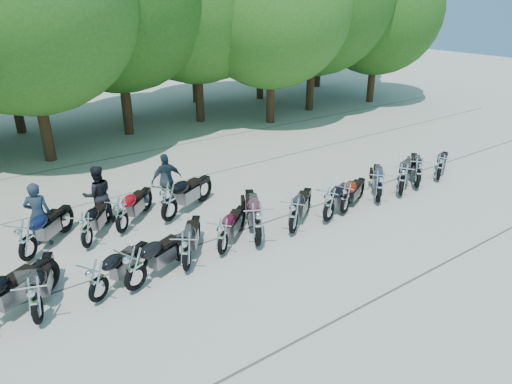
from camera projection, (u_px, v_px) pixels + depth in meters
ground at (288, 246)px, 12.51m from camera, size 90.00×90.00×0.00m
tree_6 at (272, 6)px, 22.28m from camera, size 8.00×8.00×9.82m
tree_8 at (378, 10)px, 27.10m from camera, size 7.53×7.53×9.25m
tree_12 at (116, 7)px, 23.48m from camera, size 7.88×7.88×9.67m
tree_13 at (191, 0)px, 26.71m from camera, size 8.31×8.31×10.20m
tree_14 at (260, 3)px, 27.87m from camera, size 8.02×8.02×9.84m
motorcycle_1 at (35, 300)px, 9.33m from camera, size 1.41×2.29×1.24m
motorcycle_2 at (97, 280)px, 10.01m from camera, size 2.13×1.62×1.18m
motorcycle_3 at (135, 268)px, 10.37m from camera, size 2.39×1.51×1.30m
motorcycle_4 at (186, 251)px, 11.14m from camera, size 1.81×2.11×1.21m
motorcycle_5 at (223, 236)px, 11.85m from camera, size 2.04×1.83×1.19m
motorcycle_6 at (257, 223)px, 12.20m from camera, size 1.91×2.62×1.45m
motorcycle_7 at (294, 215)px, 12.88m from camera, size 2.22×1.87×1.27m
motorcycle_8 at (329, 204)px, 13.54m from camera, size 2.36×1.50×1.28m
motorcycle_9 at (346, 198)px, 14.08m from camera, size 2.12×1.43×1.16m
motorcycle_10 at (379, 186)px, 14.78m from camera, size 2.13×2.07×1.29m
motorcycle_11 at (403, 179)px, 15.30m from camera, size 2.34×1.83×1.31m
motorcycle_12 at (419, 172)px, 15.89m from camera, size 2.18×2.06×1.30m
motorcycle_13 at (440, 167)px, 16.61m from camera, size 2.09×1.51×1.15m
motorcycle_14 at (26, 239)px, 11.54m from camera, size 2.17×2.14×1.32m
motorcycle_15 at (86, 229)px, 12.16m from camera, size 1.80×2.08×1.20m
motorcycle_16 at (121, 214)px, 12.91m from camera, size 2.09×2.02×1.26m
motorcycle_17 at (169, 201)px, 13.53m from camera, size 2.60×1.83×1.43m
rider_0 at (38, 214)px, 12.27m from camera, size 0.79×0.66×1.83m
rider_1 at (98, 195)px, 13.50m from camera, size 0.95×0.78×1.80m
rider_2 at (167, 180)px, 14.67m from camera, size 1.05×0.49×1.75m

